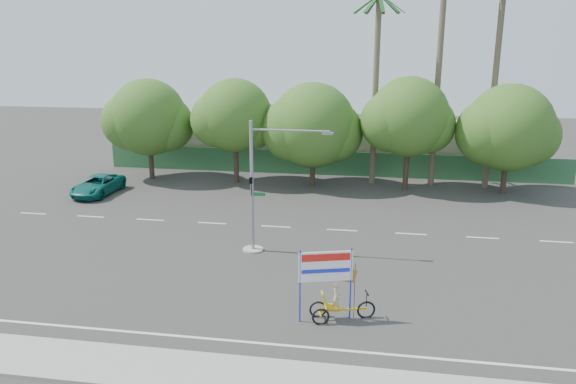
# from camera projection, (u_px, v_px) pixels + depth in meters

# --- Properties ---
(ground) EXTENTS (120.00, 120.00, 0.00)m
(ground) POSITION_uv_depth(u_px,v_px,m) (287.00, 285.00, 25.93)
(ground) COLOR #33302D
(ground) RESTS_ON ground
(sidewalk_near) EXTENTS (50.00, 2.40, 0.12)m
(sidewalk_near) POSITION_uv_depth(u_px,v_px,m) (250.00, 378.00, 18.78)
(sidewalk_near) COLOR gray
(sidewalk_near) RESTS_ON ground
(fence) EXTENTS (38.00, 0.08, 2.00)m
(fence) POSITION_uv_depth(u_px,v_px,m) (330.00, 163.00, 46.09)
(fence) COLOR #336B3D
(fence) RESTS_ON ground
(building_left) EXTENTS (12.00, 8.00, 4.00)m
(building_left) POSITION_uv_depth(u_px,v_px,m) (226.00, 138.00, 51.66)
(building_left) COLOR beige
(building_left) RESTS_ON ground
(building_right) EXTENTS (14.00, 8.00, 3.60)m
(building_right) POSITION_uv_depth(u_px,v_px,m) (426.00, 146.00, 48.91)
(building_right) COLOR beige
(building_right) RESTS_ON ground
(tree_far_left) EXTENTS (7.14, 6.00, 7.96)m
(tree_far_left) POSITION_uv_depth(u_px,v_px,m) (148.00, 120.00, 43.95)
(tree_far_left) COLOR #473828
(tree_far_left) RESTS_ON ground
(tree_left) EXTENTS (6.66, 5.60, 8.07)m
(tree_left) POSITION_uv_depth(u_px,v_px,m) (234.00, 118.00, 42.78)
(tree_left) COLOR #473828
(tree_left) RESTS_ON ground
(tree_center) EXTENTS (7.62, 6.40, 7.85)m
(tree_center) POSITION_uv_depth(u_px,v_px,m) (312.00, 128.00, 42.00)
(tree_center) COLOR #473828
(tree_center) RESTS_ON ground
(tree_right) EXTENTS (6.90, 5.80, 8.36)m
(tree_right) POSITION_uv_depth(u_px,v_px,m) (408.00, 120.00, 40.70)
(tree_right) COLOR #473828
(tree_right) RESTS_ON ground
(tree_far_right) EXTENTS (7.38, 6.20, 7.94)m
(tree_far_right) POSITION_uv_depth(u_px,v_px,m) (508.00, 130.00, 39.77)
(tree_far_right) COLOR #473828
(tree_far_right) RESTS_ON ground
(palm_tall) EXTENTS (3.73, 3.79, 17.45)m
(palm_tall) POSITION_uv_depth(u_px,v_px,m) (440.00, 45.00, 40.40)
(palm_tall) COLOR #70604C
(palm_tall) RESTS_ON ground
(palm_mid) EXTENTS (3.73, 3.79, 15.45)m
(palm_mid) POSITION_uv_depth(u_px,v_px,m) (497.00, 61.00, 40.06)
(palm_mid) COLOR #70604C
(palm_mid) RESTS_ON ground
(palm_short) EXTENTS (3.73, 3.79, 14.45)m
(palm_short) POSITION_uv_depth(u_px,v_px,m) (376.00, 67.00, 41.53)
(palm_short) COLOR #70604C
(palm_short) RESTS_ON ground
(traffic_signal) EXTENTS (4.72, 1.10, 7.00)m
(traffic_signal) POSITION_uv_depth(u_px,v_px,m) (258.00, 198.00, 29.27)
(traffic_signal) COLOR gray
(traffic_signal) RESTS_ON ground
(trike_billboard) EXTENTS (3.07, 1.24, 3.12)m
(trike_billboard) POSITION_uv_depth(u_px,v_px,m) (333.00, 291.00, 22.44)
(trike_billboard) COLOR black
(trike_billboard) RESTS_ON ground
(pickup_truck) EXTENTS (2.49, 4.99, 1.36)m
(pickup_truck) POSITION_uv_depth(u_px,v_px,m) (98.00, 185.00, 40.61)
(pickup_truck) COLOR #0E655A
(pickup_truck) RESTS_ON ground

